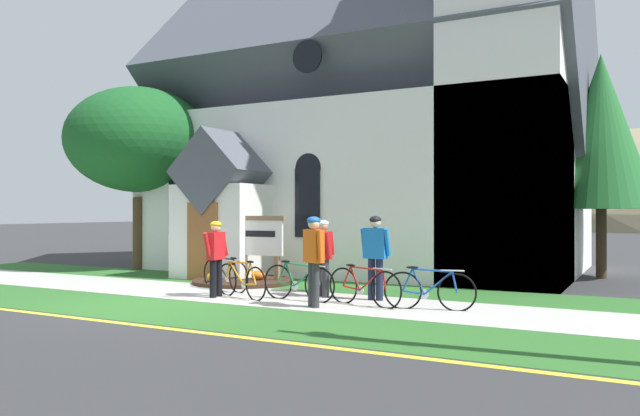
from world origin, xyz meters
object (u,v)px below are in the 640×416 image
at_px(bicycle_blue, 298,282).
at_px(roadside_conifer, 601,132).
at_px(bicycle_green, 364,286).
at_px(cyclist_in_orange_jersey, 323,252).
at_px(cyclist_in_green_jersey, 321,252).
at_px(cyclist_in_red_jersey, 314,253).
at_px(cyclist_in_white_jersey, 375,250).
at_px(bicycle_silver, 241,280).
at_px(cyclist_in_yellow_jersey, 216,253).
at_px(church_sign, 250,238).
at_px(yard_deciduous_tree, 138,140).
at_px(bicycle_black, 225,274).
at_px(bicycle_orange, 429,290).

bearing_deg(bicycle_blue, roadside_conifer, 55.21).
bearing_deg(bicycle_green, cyclist_in_orange_jersey, 151.31).
bearing_deg(cyclist_in_green_jersey, cyclist_in_orange_jersey, -59.01).
relative_size(cyclist_in_red_jersey, roadside_conifer, 0.28).
distance_m(cyclist_in_white_jersey, roadside_conifer, 8.41).
bearing_deg(bicycle_silver, cyclist_in_green_jersey, 53.96).
distance_m(bicycle_silver, cyclist_in_yellow_jersey, 0.81).
relative_size(church_sign, cyclist_in_orange_jersey, 1.23).
relative_size(church_sign, cyclist_in_green_jersey, 1.27).
height_order(church_sign, yard_deciduous_tree, yard_deciduous_tree).
distance_m(bicycle_black, cyclist_in_yellow_jersey, 1.26).
relative_size(cyclist_in_yellow_jersey, yard_deciduous_tree, 0.28).
distance_m(church_sign, bicycle_blue, 3.70).
bearing_deg(bicycle_orange, yard_deciduous_tree, 162.25).
relative_size(bicycle_silver, cyclist_in_green_jersey, 1.06).
bearing_deg(cyclist_in_yellow_jersey, yard_deciduous_tree, 147.24).
xyz_separation_m(cyclist_in_red_jersey, roadside_conifer, (4.55, 8.28, 3.02)).
height_order(cyclist_in_yellow_jersey, yard_deciduous_tree, yard_deciduous_tree).
height_order(cyclist_in_orange_jersey, yard_deciduous_tree, yard_deciduous_tree).
bearing_deg(cyclist_in_white_jersey, cyclist_in_yellow_jersey, -159.68).
relative_size(cyclist_in_yellow_jersey, roadside_conifer, 0.27).
bearing_deg(bicycle_blue, cyclist_in_orange_jersey, 72.65).
bearing_deg(bicycle_silver, roadside_conifer, 50.11).
relative_size(church_sign, bicycle_black, 1.19).
relative_size(bicycle_black, cyclist_in_yellow_jersey, 1.05).
bearing_deg(cyclist_in_red_jersey, yard_deciduous_tree, 154.19).
distance_m(bicycle_blue, cyclist_in_green_jersey, 1.43).
bearing_deg(cyclist_in_red_jersey, roadside_conifer, 61.21).
bearing_deg(cyclist_in_orange_jersey, church_sign, 152.11).
relative_size(bicycle_black, cyclist_in_white_jersey, 0.98).
xyz_separation_m(bicycle_blue, bicycle_silver, (-1.27, -0.24, -0.00)).
bearing_deg(bicycle_black, bicycle_silver, -38.26).
height_order(church_sign, cyclist_in_green_jersey, church_sign).
relative_size(bicycle_green, cyclist_in_green_jersey, 1.09).
relative_size(bicycle_green, bicycle_black, 1.02).
bearing_deg(roadside_conifer, cyclist_in_orange_jersey, -126.26).
relative_size(bicycle_blue, cyclist_in_orange_jersey, 1.08).
bearing_deg(bicycle_orange, church_sign, 158.54).
relative_size(cyclist_in_green_jersey, cyclist_in_red_jersey, 0.92).
bearing_deg(roadside_conifer, cyclist_in_red_jersey, -118.79).
relative_size(bicycle_blue, cyclist_in_red_jersey, 1.02).
xyz_separation_m(bicycle_orange, cyclist_in_red_jersey, (-2.07, -0.76, 0.67)).
height_order(bicycle_green, cyclist_in_yellow_jersey, cyclist_in_yellow_jersey).
relative_size(bicycle_orange, bicycle_silver, 1.00).
height_order(bicycle_blue, bicycle_green, bicycle_blue).
height_order(bicycle_green, bicycle_silver, bicycle_silver).
bearing_deg(yard_deciduous_tree, bicycle_green, -20.51).
bearing_deg(yard_deciduous_tree, church_sign, -13.57).
distance_m(bicycle_orange, cyclist_in_red_jersey, 2.30).
bearing_deg(bicycle_silver, church_sign, 120.98).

